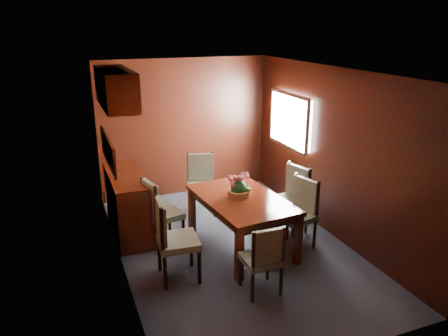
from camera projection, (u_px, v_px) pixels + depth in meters
name	position (u px, v px, depth m)	size (l,w,h in m)	color
ground	(233.00, 247.00, 6.05)	(4.50, 4.50, 0.00)	#303642
room_shell	(217.00, 128.00, 5.78)	(3.06, 4.52, 2.41)	black
sideboard	(128.00, 204.00, 6.36)	(0.48, 1.40, 0.90)	#320F06
dining_table	(241.00, 205.00, 5.87)	(1.13, 1.65, 0.73)	#320F06
chair_left_near	(171.00, 235.00, 5.14)	(0.51, 0.53, 1.04)	black
chair_left_far	(158.00, 209.00, 5.93)	(0.54, 0.56, 0.98)	black
chair_right_near	(299.00, 209.00, 5.93)	(0.56, 0.57, 0.98)	black
chair_right_far	(292.00, 195.00, 6.39)	(0.56, 0.58, 1.00)	black
chair_head	(264.00, 256.00, 4.88)	(0.41, 0.39, 0.86)	black
chair_foot	(201.00, 180.00, 7.06)	(0.57, 0.55, 0.97)	black
flower_centerpiece	(239.00, 186.00, 5.82)	(0.32, 0.32, 0.32)	#BE743A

